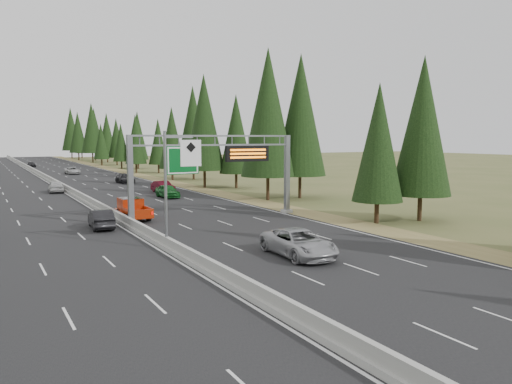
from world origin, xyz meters
The scene contains 15 objects.
road centered at (0.00, 80.00, 0.04)m, with size 32.00×260.00×0.08m, color black.
shoulder_right centered at (17.80, 80.00, 0.03)m, with size 3.60×260.00×0.06m, color olive.
median_barrier centered at (0.00, 80.00, 0.41)m, with size 0.70×260.00×0.85m.
sign_gantry centered at (8.92, 34.88, 5.27)m, with size 16.75×0.98×7.80m.
hov_sign_pole centered at (0.58, 24.97, 4.72)m, with size 2.80×0.50×8.00m.
tree_row_right centered at (21.91, 77.19, 9.15)m, with size 11.74×238.46×18.64m.
silver_minivan centered at (6.68, 18.90, 0.94)m, with size 2.85×6.19×1.72m, color #9B9B9F.
red_pickup centered at (1.50, 39.00, 1.14)m, with size 2.09×5.85×1.91m.
car_ahead_green centered at (9.97, 53.13, 0.90)m, with size 1.95×4.84×1.65m, color #145A1E.
car_ahead_dkred centered at (11.34, 58.90, 0.88)m, with size 1.70×4.88×1.61m, color #530B19.
car_ahead_dkgrey centered at (10.58, 75.95, 0.85)m, with size 2.16×5.31×1.54m, color black.
car_ahead_white centered at (6.49, 102.12, 0.80)m, with size 2.40×5.20×1.45m, color #B4B4B4.
car_ahead_far centered at (1.54, 133.40, 0.78)m, with size 1.66×4.12×1.41m, color black.
car_onc_near centered at (-2.14, 35.25, 0.88)m, with size 1.68×4.83×1.59m, color black.
car_onc_white centered at (-1.50, 66.53, 0.90)m, with size 1.93×4.79×1.63m, color #B2B2B2.
Camera 1 is at (-11.08, -7.03, 7.63)m, focal length 35.00 mm.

